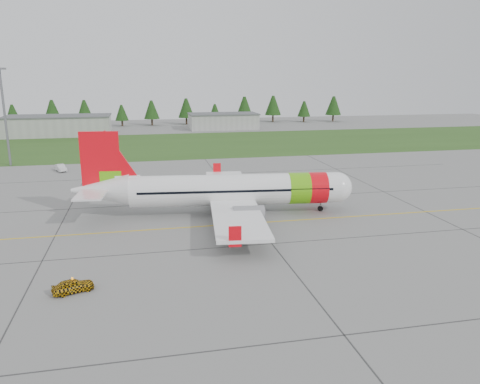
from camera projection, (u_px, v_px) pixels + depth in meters
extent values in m
plane|color=gray|center=(185.00, 250.00, 52.00)|extent=(320.00, 320.00, 0.00)
cylinder|color=white|center=(236.00, 190.00, 65.02)|extent=(29.16, 7.42, 4.33)
sphere|color=white|center=(337.00, 187.00, 66.42)|extent=(4.33, 4.33, 4.33)
cone|color=white|center=(101.00, 190.00, 63.15)|extent=(8.19, 5.14, 4.33)
cube|color=black|center=(339.00, 185.00, 66.36)|extent=(2.08, 3.06, 0.62)
cylinder|color=#63C20E|center=(298.00, 188.00, 65.88)|extent=(3.35, 4.70, 4.41)
cylinder|color=#F60813|center=(317.00, 188.00, 66.14)|extent=(2.90, 4.65, 4.41)
cube|color=white|center=(232.00, 198.00, 65.26)|extent=(9.91, 35.98, 0.40)
cube|color=#F60813|center=(217.00, 169.00, 82.04)|extent=(1.35, 0.34, 2.22)
cube|color=#F60813|center=(235.00, 237.00, 47.97)|extent=(1.35, 0.34, 2.22)
cylinder|color=gray|center=(239.00, 192.00, 71.47)|extent=(4.23, 2.75, 2.33)
cylinder|color=gray|center=(249.00, 215.00, 59.68)|extent=(4.23, 2.75, 2.33)
cube|color=#F60813|center=(100.00, 163.00, 62.27)|extent=(5.12, 0.95, 8.44)
cube|color=#63C20E|center=(111.00, 181.00, 62.98)|extent=(2.92, 0.78, 2.66)
cube|color=white|center=(96.00, 188.00, 63.03)|extent=(4.91, 13.08, 0.24)
cylinder|color=slate|center=(320.00, 206.00, 66.85)|extent=(0.20, 0.20, 1.55)
cylinder|color=black|center=(320.00, 208.00, 66.95)|extent=(0.78, 0.39, 0.75)
cylinder|color=slate|center=(222.00, 201.00, 68.44)|extent=(0.24, 0.24, 2.11)
cylinder|color=black|center=(219.00, 204.00, 68.51)|extent=(1.20, 0.62, 1.15)
cylinder|color=slate|center=(225.00, 213.00, 62.44)|extent=(0.24, 0.24, 2.11)
cylinder|color=black|center=(222.00, 216.00, 62.51)|extent=(1.20, 0.62, 1.15)
imported|color=#EBAD0D|center=(72.00, 273.00, 41.55)|extent=(1.65, 1.78, 3.62)
imported|color=silver|center=(60.00, 161.00, 94.18)|extent=(1.91, 1.86, 4.24)
cube|color=#30561E|center=(157.00, 145.00, 129.81)|extent=(320.00, 50.00, 0.03)
cube|color=gold|center=(179.00, 228.00, 59.59)|extent=(120.00, 0.25, 0.02)
cube|color=#A8A8A3|center=(58.00, 126.00, 149.63)|extent=(32.00, 14.00, 6.00)
cube|color=#A8A8A3|center=(223.00, 122.00, 168.36)|extent=(24.00, 12.00, 5.20)
cylinder|color=slate|center=(5.00, 119.00, 98.18)|extent=(0.50, 0.50, 20.00)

